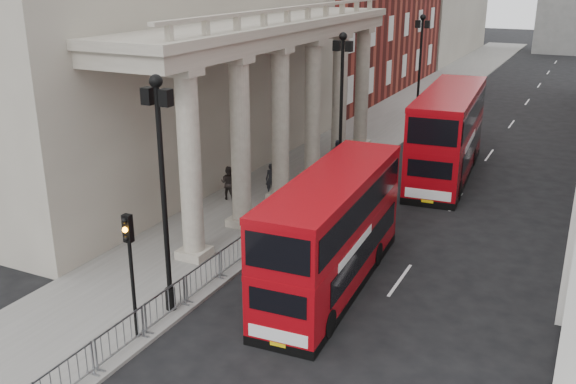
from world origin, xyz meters
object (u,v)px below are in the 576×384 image
(bus_near, at_px, (333,229))
(pedestrian_a, at_px, (271,179))
(lamp_post_mid, at_px, (341,99))
(traffic_light, at_px, (130,254))
(pedestrian_b, at_px, (229,183))
(lamp_post_south, at_px, (163,181))
(lamp_post_north, at_px, (420,62))
(pedestrian_c, at_px, (338,154))
(bus_far, at_px, (448,132))

(bus_near, xyz_separation_m, pedestrian_a, (-6.83, 8.05, -1.35))
(lamp_post_mid, height_order, traffic_light, lamp_post_mid)
(bus_near, bearing_deg, lamp_post_mid, 107.29)
(bus_near, height_order, pedestrian_b, bus_near)
(lamp_post_south, xyz_separation_m, traffic_light, (0.10, -2.02, -1.80))
(lamp_post_mid, distance_m, pedestrian_b, 7.69)
(lamp_post_south, distance_m, pedestrian_b, 12.24)
(pedestrian_b, bearing_deg, pedestrian_a, -140.99)
(lamp_post_south, distance_m, lamp_post_mid, 16.00)
(bus_near, height_order, pedestrian_a, bus_near)
(lamp_post_north, xyz_separation_m, bus_near, (4.32, -27.55, -2.60))
(lamp_post_south, distance_m, pedestrian_c, 19.25)
(bus_far, bearing_deg, lamp_post_mid, -144.09)
(lamp_post_south, distance_m, pedestrian_a, 13.35)
(lamp_post_south, distance_m, bus_far, 20.99)
(traffic_light, bearing_deg, pedestrian_c, 93.63)
(lamp_post_south, height_order, pedestrian_a, lamp_post_south)
(lamp_post_south, distance_m, lamp_post_north, 32.00)
(bus_near, bearing_deg, pedestrian_b, 139.79)
(traffic_light, distance_m, bus_near, 7.76)
(lamp_post_north, relative_size, bus_near, 0.80)
(pedestrian_b, bearing_deg, pedestrian_c, -116.46)
(bus_near, bearing_deg, pedestrian_a, 127.09)
(traffic_light, relative_size, pedestrian_b, 2.40)
(bus_far, distance_m, pedestrian_c, 6.60)
(bus_far, relative_size, pedestrian_b, 6.67)
(lamp_post_south, xyz_separation_m, pedestrian_b, (-4.16, 10.84, -3.90))
(traffic_light, bearing_deg, pedestrian_a, 100.19)
(pedestrian_b, bearing_deg, bus_far, -140.32)
(lamp_post_north, bearing_deg, bus_near, -81.10)
(lamp_post_mid, xyz_separation_m, bus_near, (4.32, -11.55, -2.60))
(bus_near, bearing_deg, lamp_post_south, -137.34)
(lamp_post_mid, bearing_deg, pedestrian_a, -125.64)
(bus_near, bearing_deg, traffic_light, -126.30)
(traffic_light, bearing_deg, lamp_post_north, 90.17)
(bus_far, height_order, pedestrian_a, bus_far)
(lamp_post_north, bearing_deg, traffic_light, -89.83)
(pedestrian_c, bearing_deg, lamp_post_mid, -79.86)
(bus_near, distance_m, pedestrian_b, 10.69)
(lamp_post_north, distance_m, pedestrian_a, 20.05)
(lamp_post_north, height_order, pedestrian_b, lamp_post_north)
(lamp_post_mid, distance_m, lamp_post_north, 16.00)
(lamp_post_north, height_order, pedestrian_c, lamp_post_north)
(bus_far, bearing_deg, pedestrian_a, -138.64)
(lamp_post_south, xyz_separation_m, pedestrian_c, (-1.22, 18.80, -3.95))
(lamp_post_mid, distance_m, pedestrian_c, 5.00)
(lamp_post_north, relative_size, pedestrian_a, 4.94)
(pedestrian_c, bearing_deg, bus_near, -82.31)
(lamp_post_south, height_order, pedestrian_b, lamp_post_south)
(pedestrian_a, relative_size, pedestrian_c, 1.01)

